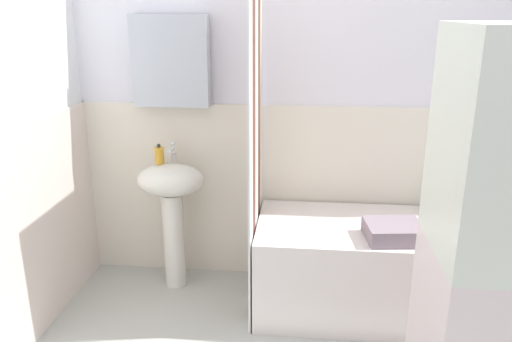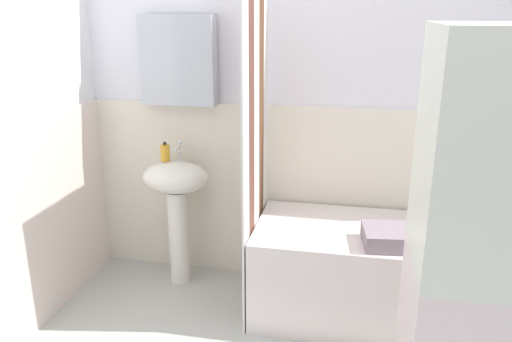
# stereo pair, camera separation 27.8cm
# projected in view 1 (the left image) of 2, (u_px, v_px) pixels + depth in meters

# --- Properties ---
(wall_back_tiled) EXTENTS (3.60, 0.18, 2.40)m
(wall_back_tiled) POSITION_uv_depth(u_px,v_px,m) (308.00, 115.00, 3.26)
(wall_back_tiled) COLOR white
(wall_back_tiled) RESTS_ON ground_plane
(wall_left_tiled) EXTENTS (0.07, 1.81, 2.40)m
(wall_left_tiled) POSITION_uv_depth(u_px,v_px,m) (3.00, 149.00, 2.54)
(wall_left_tiled) COLOR white
(wall_left_tiled) RESTS_ON ground_plane
(sink) EXTENTS (0.44, 0.34, 0.85)m
(sink) POSITION_uv_depth(u_px,v_px,m) (172.00, 198.00, 3.27)
(sink) COLOR silver
(sink) RESTS_ON ground_plane
(faucet) EXTENTS (0.03, 0.12, 0.12)m
(faucet) POSITION_uv_depth(u_px,v_px,m) (173.00, 152.00, 3.27)
(faucet) COLOR silver
(faucet) RESTS_ON sink
(soap_dispenser) EXTENTS (0.06, 0.06, 0.13)m
(soap_dispenser) POSITION_uv_depth(u_px,v_px,m) (159.00, 155.00, 3.22)
(soap_dispenser) COLOR gold
(soap_dispenser) RESTS_ON sink
(bathtub) EXTENTS (1.42, 0.70, 0.56)m
(bathtub) POSITION_uv_depth(u_px,v_px,m) (374.00, 267.00, 3.10)
(bathtub) COLOR silver
(bathtub) RESTS_ON ground_plane
(shower_curtain) EXTENTS (0.01, 0.70, 2.00)m
(shower_curtain) POSITION_uv_depth(u_px,v_px,m) (256.00, 151.00, 2.95)
(shower_curtain) COLOR silver
(shower_curtain) RESTS_ON ground_plane
(shampoo_bottle) EXTENTS (0.06, 0.06, 0.23)m
(shampoo_bottle) POSITION_uv_depth(u_px,v_px,m) (471.00, 195.00, 3.19)
(shampoo_bottle) COLOR gold
(shampoo_bottle) RESTS_ON bathtub
(conditioner_bottle) EXTENTS (0.04, 0.04, 0.17)m
(conditioner_bottle) POSITION_uv_depth(u_px,v_px,m) (454.00, 198.00, 3.22)
(conditioner_bottle) COLOR #3149A0
(conditioner_bottle) RESTS_ON bathtub
(body_wash_bottle) EXTENTS (0.06, 0.06, 0.22)m
(body_wash_bottle) POSITION_uv_depth(u_px,v_px,m) (440.00, 196.00, 3.20)
(body_wash_bottle) COLOR #1C7854
(body_wash_bottle) RESTS_ON bathtub
(towel_folded) EXTENTS (0.34, 0.29, 0.09)m
(towel_folded) POSITION_uv_depth(u_px,v_px,m) (394.00, 231.00, 2.82)
(towel_folded) COLOR gray
(towel_folded) RESTS_ON bathtub
(washer_dryer_stack) EXTENTS (0.57, 0.59, 1.74)m
(washer_dryer_stack) POSITION_uv_depth(u_px,v_px,m) (506.00, 254.00, 1.99)
(washer_dryer_stack) COLOR silver
(washer_dryer_stack) RESTS_ON ground_plane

